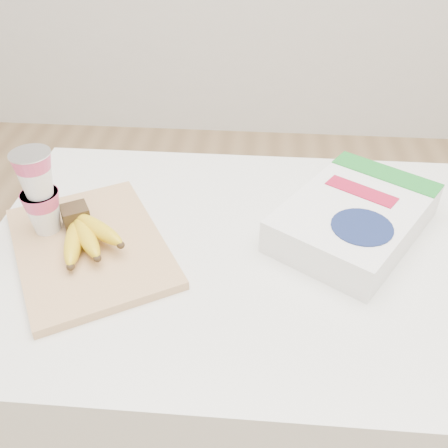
{
  "coord_description": "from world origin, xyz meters",
  "views": [
    {
      "loc": [
        -0.01,
        -0.71,
        1.37
      ],
      "look_at": [
        -0.07,
        0.02,
        0.82
      ],
      "focal_mm": 40.0,
      "sensor_mm": 36.0,
      "label": 1
    }
  ],
  "objects_px": {
    "table": "(254,377)",
    "yogurt_stack": "(39,190)",
    "cutting_board": "(90,247)",
    "bananas": "(84,233)",
    "cereal_box": "(354,217)"
  },
  "relations": [
    {
      "from": "table",
      "to": "cutting_board",
      "type": "distance_m",
      "value": 0.51
    },
    {
      "from": "cutting_board",
      "to": "bananas",
      "type": "distance_m",
      "value": 0.03
    },
    {
      "from": "cutting_board",
      "to": "yogurt_stack",
      "type": "distance_m",
      "value": 0.13
    },
    {
      "from": "cutting_board",
      "to": "bananas",
      "type": "relative_size",
      "value": 1.99
    },
    {
      "from": "cutting_board",
      "to": "bananas",
      "type": "height_order",
      "value": "bananas"
    },
    {
      "from": "cereal_box",
      "to": "cutting_board",
      "type": "bearing_deg",
      "value": -135.54
    },
    {
      "from": "bananas",
      "to": "table",
      "type": "bearing_deg",
      "value": 4.86
    },
    {
      "from": "table",
      "to": "yogurt_stack",
      "type": "xyz_separation_m",
      "value": [
        -0.4,
        0.0,
        0.49
      ]
    },
    {
      "from": "cutting_board",
      "to": "yogurt_stack",
      "type": "relative_size",
      "value": 2.09
    },
    {
      "from": "bananas",
      "to": "cutting_board",
      "type": "bearing_deg",
      "value": -16.83
    },
    {
      "from": "table",
      "to": "cereal_box",
      "type": "height_order",
      "value": "cereal_box"
    },
    {
      "from": "bananas",
      "to": "yogurt_stack",
      "type": "bearing_deg",
      "value": 158.83
    },
    {
      "from": "cereal_box",
      "to": "yogurt_stack",
      "type": "bearing_deg",
      "value": -140.44
    },
    {
      "from": "cutting_board",
      "to": "bananas",
      "type": "bearing_deg",
      "value": 133.17
    },
    {
      "from": "bananas",
      "to": "cereal_box",
      "type": "xyz_separation_m",
      "value": [
        0.49,
        0.09,
        -0.0
      ]
    }
  ]
}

